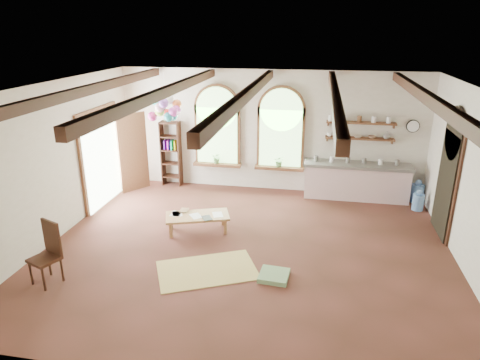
% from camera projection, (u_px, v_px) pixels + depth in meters
% --- Properties ---
extents(floor, '(8.00, 8.00, 0.00)m').
position_uv_depth(floor, '(247.00, 249.00, 8.57)').
color(floor, brown).
rests_on(floor, ground).
extents(ceiling_beams, '(6.20, 6.80, 0.18)m').
position_uv_depth(ceiling_beams, '(248.00, 93.00, 7.52)').
color(ceiling_beams, '#351911').
rests_on(ceiling_beams, ceiling).
extents(window_left, '(1.30, 0.28, 2.20)m').
position_uv_depth(window_left, '(217.00, 129.00, 11.43)').
color(window_left, brown).
rests_on(window_left, floor).
extents(window_right, '(1.30, 0.28, 2.20)m').
position_uv_depth(window_right, '(281.00, 131.00, 11.14)').
color(window_right, brown).
rests_on(window_right, floor).
extents(left_doorway, '(0.10, 1.90, 2.50)m').
position_uv_depth(left_doorway, '(102.00, 158.00, 10.53)').
color(left_doorway, brown).
rests_on(left_doorway, floor).
extents(right_doorway, '(0.10, 1.30, 2.40)m').
position_uv_depth(right_doorway, '(446.00, 185.00, 8.91)').
color(right_doorway, black).
rests_on(right_doorway, floor).
extents(kitchen_counter, '(2.68, 0.62, 0.94)m').
position_uv_depth(kitchen_counter, '(356.00, 181.00, 10.98)').
color(kitchen_counter, beige).
rests_on(kitchen_counter, floor).
extents(wall_shelf_lower, '(1.70, 0.24, 0.04)m').
position_uv_depth(wall_shelf_lower, '(360.00, 138.00, 10.78)').
color(wall_shelf_lower, brown).
rests_on(wall_shelf_lower, wall_back).
extents(wall_shelf_upper, '(1.70, 0.24, 0.04)m').
position_uv_depth(wall_shelf_upper, '(361.00, 123.00, 10.64)').
color(wall_shelf_upper, brown).
rests_on(wall_shelf_upper, wall_back).
extents(wall_clock, '(0.32, 0.04, 0.32)m').
position_uv_depth(wall_clock, '(413.00, 126.00, 10.51)').
color(wall_clock, black).
rests_on(wall_clock, wall_back).
extents(bookshelf, '(0.53, 0.32, 1.80)m').
position_uv_depth(bookshelf, '(171.00, 154.00, 11.81)').
color(bookshelf, '#351911').
rests_on(bookshelf, floor).
extents(coffee_table, '(1.47, 1.02, 0.38)m').
position_uv_depth(coffee_table, '(197.00, 217.00, 9.22)').
color(coffee_table, tan).
rests_on(coffee_table, floor).
extents(side_chair, '(0.57, 0.57, 1.11)m').
position_uv_depth(side_chair, '(47.00, 266.00, 7.37)').
color(side_chair, '#351911').
rests_on(side_chair, floor).
extents(floor_mat, '(2.06, 1.74, 0.02)m').
position_uv_depth(floor_mat, '(207.00, 270.00, 7.82)').
color(floor_mat, tan).
rests_on(floor_mat, floor).
extents(floor_cushion, '(0.55, 0.55, 0.09)m').
position_uv_depth(floor_cushion, '(274.00, 276.00, 7.58)').
color(floor_cushion, gray).
rests_on(floor_cushion, floor).
extents(water_jug_a, '(0.27, 0.27, 0.52)m').
position_uv_depth(water_jug_a, '(418.00, 201.00, 10.35)').
color(water_jug_a, '#6090CE').
rests_on(water_jug_a, floor).
extents(water_jug_b, '(0.31, 0.31, 0.60)m').
position_uv_depth(water_jug_b, '(417.00, 193.00, 10.79)').
color(water_jug_b, '#6090CE').
rests_on(water_jug_b, floor).
extents(balloon_cluster, '(0.75, 0.81, 1.15)m').
position_uv_depth(balloon_cluster, '(166.00, 109.00, 10.33)').
color(balloon_cluster, white).
rests_on(balloon_cluster, floor).
extents(table_book, '(0.18, 0.26, 0.02)m').
position_uv_depth(table_book, '(180.00, 210.00, 9.42)').
color(table_book, olive).
rests_on(table_book, coffee_table).
extents(tablet, '(0.30, 0.32, 0.01)m').
position_uv_depth(tablet, '(207.00, 218.00, 9.05)').
color(tablet, black).
rests_on(tablet, coffee_table).
extents(potted_plant_left, '(0.27, 0.23, 0.30)m').
position_uv_depth(potted_plant_left, '(217.00, 158.00, 11.60)').
color(potted_plant_left, '#598C4C').
rests_on(potted_plant_left, window_left).
extents(potted_plant_right, '(0.27, 0.23, 0.30)m').
position_uv_depth(potted_plant_right, '(279.00, 161.00, 11.31)').
color(potted_plant_right, '#598C4C').
rests_on(potted_plant_right, window_right).
extents(shelf_cup_a, '(0.12, 0.10, 0.10)m').
position_uv_depth(shelf_cup_a, '(329.00, 134.00, 10.89)').
color(shelf_cup_a, white).
rests_on(shelf_cup_a, wall_shelf_lower).
extents(shelf_cup_b, '(0.10, 0.10, 0.09)m').
position_uv_depth(shelf_cup_b, '(344.00, 135.00, 10.83)').
color(shelf_cup_b, beige).
rests_on(shelf_cup_b, wall_shelf_lower).
extents(shelf_bowl_a, '(0.22, 0.22, 0.05)m').
position_uv_depth(shelf_bowl_a, '(358.00, 137.00, 10.77)').
color(shelf_bowl_a, beige).
rests_on(shelf_bowl_a, wall_shelf_lower).
extents(shelf_bowl_b, '(0.20, 0.20, 0.06)m').
position_uv_depth(shelf_bowl_b, '(372.00, 137.00, 10.71)').
color(shelf_bowl_b, '#8C664C').
rests_on(shelf_bowl_b, wall_shelf_lower).
extents(shelf_vase, '(0.18, 0.18, 0.19)m').
position_uv_depth(shelf_vase, '(387.00, 135.00, 10.63)').
color(shelf_vase, slate).
rests_on(shelf_vase, wall_shelf_lower).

